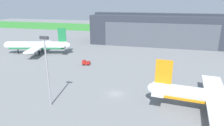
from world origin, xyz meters
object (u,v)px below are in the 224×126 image
at_px(baggage_tug, 165,66).
at_px(fuel_bowser, 86,63).
at_px(maintenance_hangar, 160,29).
at_px(airliner_near_left, 220,99).
at_px(apron_light_mast, 47,67).
at_px(airliner_far_left, 37,46).

relative_size(baggage_tug, fuel_bowser, 1.18).
bearing_deg(maintenance_hangar, airliner_near_left, -78.58).
bearing_deg(airliner_near_left, maintenance_hangar, 101.42).
bearing_deg(airliner_near_left, apron_light_mast, -171.20).
xyz_separation_m(airliner_near_left, fuel_bowser, (-49.14, 30.58, -3.14)).
xyz_separation_m(airliner_far_left, fuel_bowser, (32.99, -12.29, -3.50)).
distance_m(maintenance_hangar, apron_light_mast, 98.82).
distance_m(baggage_tug, apron_light_mast, 53.28).
height_order(airliner_far_left, fuel_bowser, airliner_far_left).
bearing_deg(fuel_bowser, airliner_near_left, -31.89).
relative_size(airliner_near_left, apron_light_mast, 1.94).
bearing_deg(maintenance_hangar, fuel_bowser, -118.78).
distance_m(airliner_far_left, baggage_tug, 69.20).
height_order(airliner_far_left, baggage_tug, airliner_far_left).
height_order(baggage_tug, fuel_bowser, fuel_bowser).
bearing_deg(airliner_far_left, fuel_bowser, -20.42).
bearing_deg(baggage_tug, maintenance_hangar, 94.45).
relative_size(airliner_near_left, fuel_bowser, 10.21).
xyz_separation_m(maintenance_hangar, baggage_tug, (4.17, -53.51, -8.58)).
distance_m(airliner_near_left, apron_light_mast, 46.65).
height_order(fuel_bowser, apron_light_mast, apron_light_mast).
height_order(maintenance_hangar, baggage_tug, maintenance_hangar).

